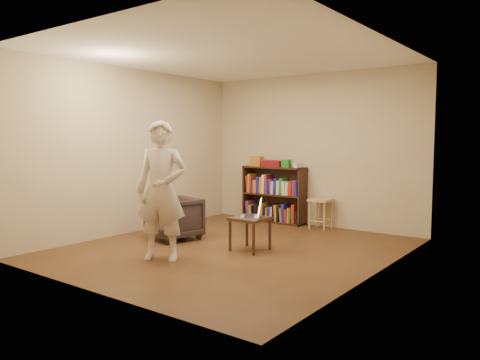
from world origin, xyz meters
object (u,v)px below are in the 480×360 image
Objects in this scene: bookshelf at (274,198)px; armchair at (174,218)px; stool at (321,205)px; laptop at (254,213)px; person at (161,191)px; side_table at (250,223)px.

armchair is at bearing -100.94° from bookshelf.
bookshelf is at bearing 176.18° from stool.
laptop is at bearing -64.42° from bookshelf.
person is at bearing -84.02° from bookshelf.
stool is 1.10× the size of side_table.
armchair is at bearing 101.52° from person.
person is (0.73, -0.94, 0.54)m from armchair.
stool is 3.11m from person.
side_table is 0.15m from laptop.
side_table is at bearing 18.96° from armchair.
stool is at bearing 146.45° from laptop.
bookshelf reaches higher than side_table.
bookshelf reaches higher than laptop.
side_table is at bearing 33.76° from person.
person is at bearing -101.97° from stool.
bookshelf is at bearing 93.73° from armchair.
bookshelf reaches higher than armchair.
stool is 0.72× the size of armchair.
bookshelf is 2.41× the size of stool.
stool is 1.12× the size of laptop.
person reaches higher than bookshelf.
stool reaches higher than side_table.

